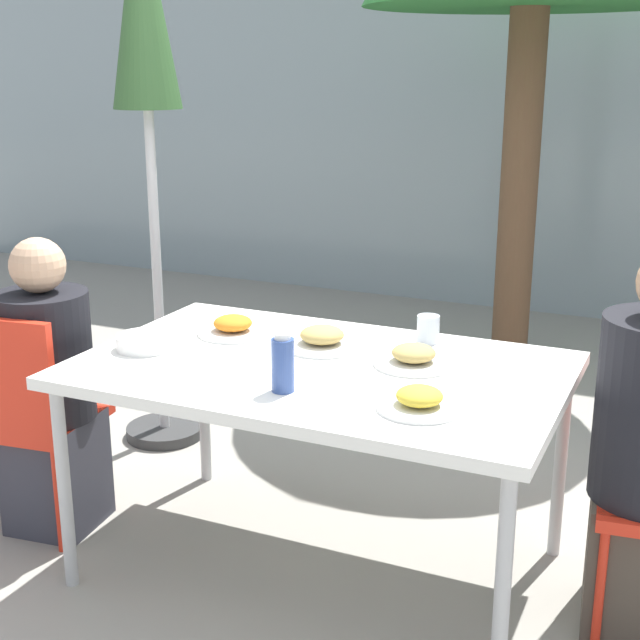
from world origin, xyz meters
TOP-DOWN VIEW (x-y plane):
  - ground_plane at (0.00, 0.00)m, footprint 24.00×24.00m
  - building_facade at (0.00, 3.74)m, footprint 10.00×0.20m
  - dining_table at (0.00, 0.00)m, footprint 1.56×0.98m
  - chair_left at (-1.07, -0.21)m, footprint 0.44×0.44m
  - person_left at (-1.03, -0.12)m, footprint 0.33×0.33m
  - closed_umbrella at (-1.13, 0.74)m, footprint 0.36×0.36m
  - plate_0 at (0.42, -0.24)m, footprint 0.24×0.24m
  - plate_1 at (-0.07, 0.17)m, footprint 0.28×0.28m
  - plate_2 at (0.28, 0.12)m, footprint 0.26×0.26m
  - plate_3 at (-0.42, 0.17)m, footprint 0.25×0.25m
  - bottle at (-0.00, -0.27)m, footprint 0.07×0.07m
  - drinking_cup at (0.25, 0.37)m, footprint 0.08×0.08m
  - salad_bowl at (-0.61, -0.10)m, footprint 0.20×0.20m

SIDE VIEW (x-z plane):
  - ground_plane at x=0.00m, z-range 0.00..0.00m
  - chair_left at x=-1.07m, z-range 0.07..0.93m
  - person_left at x=-1.03m, z-range -0.03..1.07m
  - dining_table at x=0.00m, z-range 0.32..1.07m
  - salad_bowl at x=-0.61m, z-range 0.75..0.80m
  - plate_0 at x=0.42m, z-range 0.74..0.81m
  - plate_3 at x=-0.42m, z-range 0.74..0.81m
  - plate_2 at x=0.28m, z-range 0.74..0.81m
  - plate_1 at x=-0.07m, z-range 0.74..0.81m
  - drinking_cup at x=0.25m, z-range 0.75..0.85m
  - bottle at x=0.00m, z-range 0.74..0.93m
  - building_facade at x=0.00m, z-range 0.00..3.00m
  - closed_umbrella at x=-1.13m, z-range 0.57..2.97m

